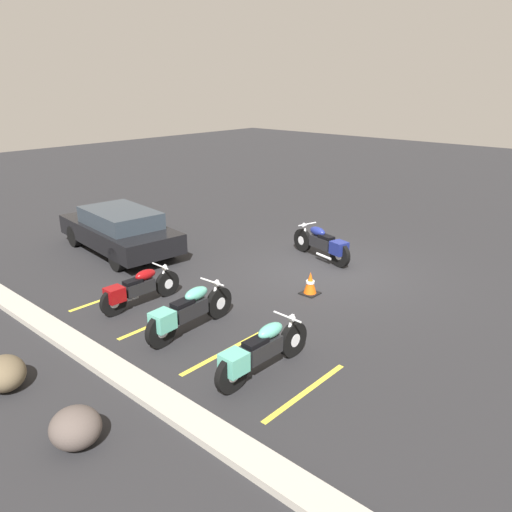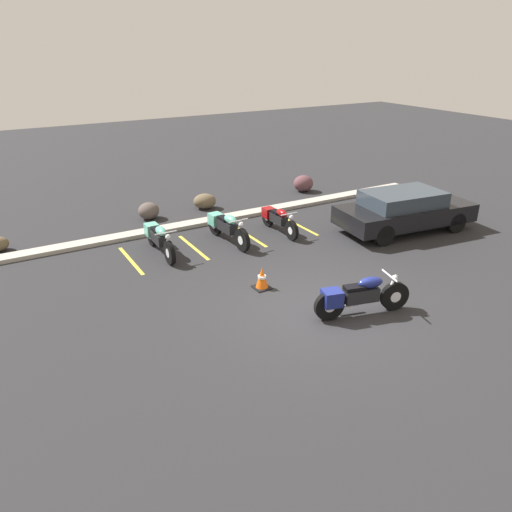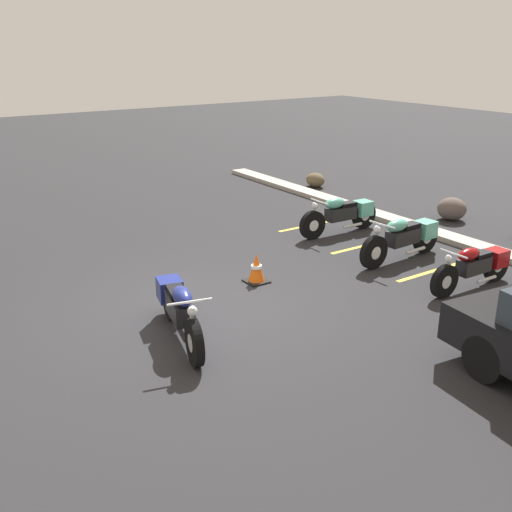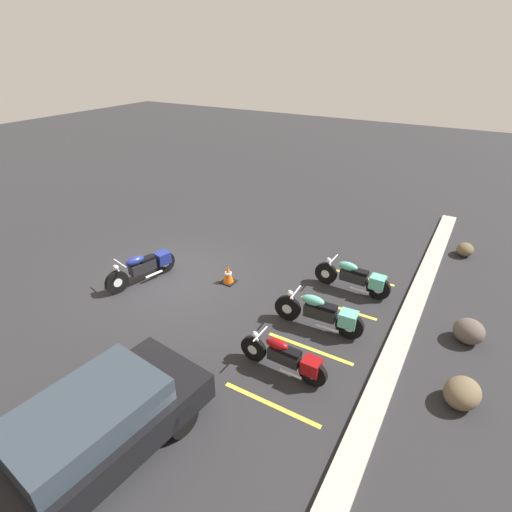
{
  "view_description": "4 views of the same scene",
  "coord_description": "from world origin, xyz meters",
  "px_view_note": "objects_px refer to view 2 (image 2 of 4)",
  "views": [
    {
      "loc": [
        -6.8,
        10.39,
        4.74
      ],
      "look_at": [
        0.33,
        2.45,
        0.98
      ],
      "focal_mm": 35.0,
      "sensor_mm": 36.0,
      "label": 1
    },
    {
      "loc": [
        -6.14,
        -7.78,
        5.58
      ],
      "look_at": [
        -0.21,
        2.41,
        0.45
      ],
      "focal_mm": 35.0,
      "sensor_mm": 36.0,
      "label": 2
    },
    {
      "loc": [
        7.96,
        -4.22,
        4.21
      ],
      "look_at": [
        -0.56,
        1.53,
        0.51
      ],
      "focal_mm": 42.0,
      "sensor_mm": 36.0,
      "label": 3
    },
    {
      "loc": [
        7.67,
        7.29,
        6.23
      ],
      "look_at": [
        -0.67,
        2.41,
        1.06
      ],
      "focal_mm": 28.0,
      "sensor_mm": 36.0,
      "label": 4
    }
  ],
  "objects_px": {
    "landscape_rock_1": "(149,211)",
    "parked_bike_1": "(226,226)",
    "parked_bike_0": "(159,238)",
    "landscape_rock_2": "(303,183)",
    "traffic_cone": "(262,279)",
    "landscape_rock_3": "(205,201)",
    "motorcycle_navy_featured": "(358,296)",
    "parked_bike_2": "(278,219)",
    "car_black": "(404,210)"
  },
  "relations": [
    {
      "from": "motorcycle_navy_featured",
      "to": "landscape_rock_2",
      "type": "height_order",
      "value": "motorcycle_navy_featured"
    },
    {
      "from": "parked_bike_0",
      "to": "landscape_rock_2",
      "type": "distance_m",
      "value": 7.78
    },
    {
      "from": "parked_bike_1",
      "to": "landscape_rock_1",
      "type": "bearing_deg",
      "value": -160.18
    },
    {
      "from": "landscape_rock_1",
      "to": "landscape_rock_3",
      "type": "xyz_separation_m",
      "value": [
        2.1,
        0.07,
        -0.01
      ]
    },
    {
      "from": "motorcycle_navy_featured",
      "to": "parked_bike_0",
      "type": "xyz_separation_m",
      "value": [
        -2.53,
        5.52,
        -0.01
      ]
    },
    {
      "from": "landscape_rock_3",
      "to": "landscape_rock_1",
      "type": "bearing_deg",
      "value": -177.98
    },
    {
      "from": "parked_bike_0",
      "to": "parked_bike_1",
      "type": "height_order",
      "value": "parked_bike_1"
    },
    {
      "from": "parked_bike_1",
      "to": "parked_bike_2",
      "type": "bearing_deg",
      "value": 84.11
    },
    {
      "from": "landscape_rock_1",
      "to": "landscape_rock_2",
      "type": "distance_m",
      "value": 6.43
    },
    {
      "from": "parked_bike_2",
      "to": "traffic_cone",
      "type": "xyz_separation_m",
      "value": [
        -2.43,
        -3.1,
        -0.17
      ]
    },
    {
      "from": "landscape_rock_1",
      "to": "parked_bike_1",
      "type": "bearing_deg",
      "value": -67.03
    },
    {
      "from": "parked_bike_1",
      "to": "traffic_cone",
      "type": "bearing_deg",
      "value": -14.78
    },
    {
      "from": "parked_bike_2",
      "to": "parked_bike_1",
      "type": "bearing_deg",
      "value": -91.67
    },
    {
      "from": "car_black",
      "to": "parked_bike_1",
      "type": "bearing_deg",
      "value": 165.85
    },
    {
      "from": "landscape_rock_2",
      "to": "parked_bike_1",
      "type": "bearing_deg",
      "value": -147.56
    },
    {
      "from": "parked_bike_2",
      "to": "landscape_rock_3",
      "type": "xyz_separation_m",
      "value": [
        -0.99,
        3.29,
        -0.15
      ]
    },
    {
      "from": "parked_bike_1",
      "to": "traffic_cone",
      "type": "relative_size",
      "value": 4.13
    },
    {
      "from": "parked_bike_0",
      "to": "landscape_rock_3",
      "type": "relative_size",
      "value": 2.72
    },
    {
      "from": "motorcycle_navy_featured",
      "to": "car_black",
      "type": "height_order",
      "value": "car_black"
    },
    {
      "from": "parked_bike_2",
      "to": "landscape_rock_1",
      "type": "bearing_deg",
      "value": -135.02
    },
    {
      "from": "motorcycle_navy_featured",
      "to": "landscape_rock_1",
      "type": "xyz_separation_m",
      "value": [
        -1.81,
        8.49,
        -0.19
      ]
    },
    {
      "from": "parked_bike_0",
      "to": "parked_bike_1",
      "type": "relative_size",
      "value": 0.97
    },
    {
      "from": "traffic_cone",
      "to": "parked_bike_1",
      "type": "bearing_deg",
      "value": 78.37
    },
    {
      "from": "parked_bike_2",
      "to": "traffic_cone",
      "type": "height_order",
      "value": "parked_bike_2"
    },
    {
      "from": "motorcycle_navy_featured",
      "to": "landscape_rock_1",
      "type": "height_order",
      "value": "motorcycle_navy_featured"
    },
    {
      "from": "motorcycle_navy_featured",
      "to": "parked_bike_1",
      "type": "xyz_separation_m",
      "value": [
        -0.48,
        5.35,
        0.0
      ]
    },
    {
      "from": "motorcycle_navy_featured",
      "to": "landscape_rock_2",
      "type": "xyz_separation_m",
      "value": [
        4.62,
        8.6,
        -0.15
      ]
    },
    {
      "from": "parked_bike_0",
      "to": "landscape_rock_1",
      "type": "relative_size",
      "value": 3.09
    },
    {
      "from": "landscape_rock_2",
      "to": "traffic_cone",
      "type": "relative_size",
      "value": 1.44
    },
    {
      "from": "parked_bike_2",
      "to": "landscape_rock_3",
      "type": "bearing_deg",
      "value": -162.15
    },
    {
      "from": "motorcycle_navy_featured",
      "to": "parked_bike_0",
      "type": "relative_size",
      "value": 1.01
    },
    {
      "from": "landscape_rock_3",
      "to": "car_black",
      "type": "bearing_deg",
      "value": -49.19
    },
    {
      "from": "parked_bike_2",
      "to": "landscape_rock_2",
      "type": "distance_m",
      "value": 4.71
    },
    {
      "from": "car_black",
      "to": "landscape_rock_3",
      "type": "bearing_deg",
      "value": 137.32
    },
    {
      "from": "parked_bike_1",
      "to": "traffic_cone",
      "type": "distance_m",
      "value": 3.26
    },
    {
      "from": "motorcycle_navy_featured",
      "to": "parked_bike_2",
      "type": "relative_size",
      "value": 1.09
    },
    {
      "from": "parked_bike_1",
      "to": "parked_bike_0",
      "type": "bearing_deg",
      "value": -97.69
    },
    {
      "from": "parked_bike_0",
      "to": "landscape_rock_3",
      "type": "height_order",
      "value": "parked_bike_0"
    },
    {
      "from": "parked_bike_1",
      "to": "landscape_rock_3",
      "type": "height_order",
      "value": "parked_bike_1"
    },
    {
      "from": "parked_bike_1",
      "to": "landscape_rock_2",
      "type": "distance_m",
      "value": 6.05
    },
    {
      "from": "motorcycle_navy_featured",
      "to": "parked_bike_1",
      "type": "bearing_deg",
      "value": 109.07
    },
    {
      "from": "landscape_rock_1",
      "to": "landscape_rock_2",
      "type": "relative_size",
      "value": 0.9
    },
    {
      "from": "motorcycle_navy_featured",
      "to": "parked_bike_2",
      "type": "distance_m",
      "value": 5.42
    },
    {
      "from": "parked_bike_0",
      "to": "landscape_rock_1",
      "type": "xyz_separation_m",
      "value": [
        0.72,
        2.97,
        -0.18
      ]
    },
    {
      "from": "landscape_rock_3",
      "to": "parked_bike_0",
      "type": "bearing_deg",
      "value": -132.84
    },
    {
      "from": "motorcycle_navy_featured",
      "to": "landscape_rock_3",
      "type": "height_order",
      "value": "motorcycle_navy_featured"
    },
    {
      "from": "parked_bike_2",
      "to": "car_black",
      "type": "distance_m",
      "value": 3.98
    },
    {
      "from": "landscape_rock_1",
      "to": "motorcycle_navy_featured",
      "type": "bearing_deg",
      "value": -77.96
    },
    {
      "from": "parked_bike_0",
      "to": "parked_bike_1",
      "type": "distance_m",
      "value": 2.05
    },
    {
      "from": "landscape_rock_2",
      "to": "parked_bike_0",
      "type": "bearing_deg",
      "value": -156.69
    }
  ]
}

